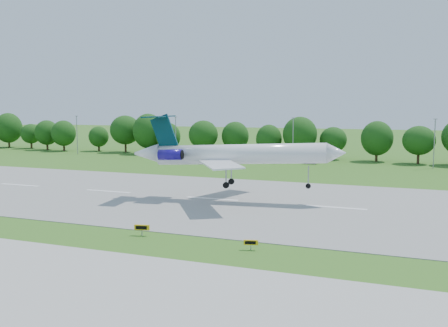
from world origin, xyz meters
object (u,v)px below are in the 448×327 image
service_vehicle_a (223,160)px  service_vehicle_b (310,162)px  airliner (229,153)px  taxi_sign_left (142,228)px

service_vehicle_a → service_vehicle_b: size_ratio=1.12×
airliner → service_vehicle_b: bearing=79.9°
airliner → service_vehicle_b: airliner is taller
service_vehicle_b → taxi_sign_left: bearing=167.8°
taxi_sign_left → service_vehicle_a: 78.06m
service_vehicle_a → service_vehicle_b: (22.97, 4.43, -0.05)m
taxi_sign_left → airliner: bearing=74.1°
airliner → taxi_sign_left: 25.14m
taxi_sign_left → service_vehicle_a: (-19.09, 75.69, -0.29)m
taxi_sign_left → service_vehicle_b: bearing=75.9°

